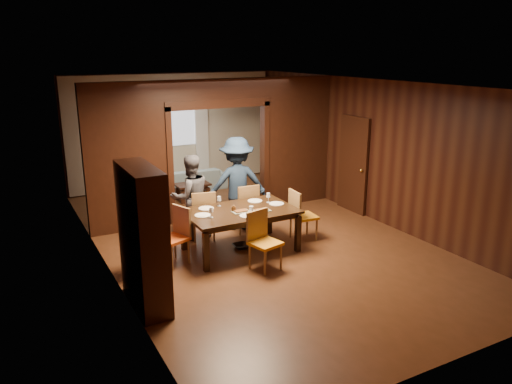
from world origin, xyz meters
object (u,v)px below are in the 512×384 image
person_purple (144,223)px  chair_near (265,241)px  sofa (190,179)px  chair_right (304,215)px  person_navy (237,184)px  person_grey (191,197)px  chair_far_r (245,207)px  coffee_table (193,192)px  chair_far_l (203,215)px  dining_table (241,230)px  chair_left (173,237)px  hutch (143,238)px

person_purple → chair_near: person_purple is taller
sofa → chair_right: chair_right is taller
person_navy → chair_right: 1.49m
person_grey → chair_far_r: (1.06, -0.15, -0.32)m
person_grey → sofa: 3.48m
coffee_table → chair_far_r: chair_far_r is taller
chair_far_l → chair_far_r: same height
person_purple → sofa: person_purple is taller
person_grey → chair_far_r: 1.11m
person_grey → coffee_table: person_grey is taller
person_grey → dining_table: size_ratio=0.84×
dining_table → person_purple: bearing=-178.3°
coffee_table → chair_near: (-0.37, -4.22, 0.28)m
sofa → chair_left: chair_left is taller
chair_right → person_navy: bearing=40.1°
person_purple → hutch: (-0.31, -1.06, 0.17)m
coffee_table → chair_far_l: 2.61m
sofa → hutch: (-2.69, -5.35, 0.73)m
sofa → coffee_table: sofa is taller
sofa → hutch: hutch is taller
person_purple → chair_right: (3.02, -0.02, -0.35)m
chair_right → hutch: size_ratio=0.48×
chair_left → chair_near: (1.25, -0.90, 0.00)m
dining_table → coffee_table: size_ratio=2.40×
person_navy → person_purple: bearing=41.3°
person_purple → chair_left: size_ratio=1.71×
coffee_table → chair_left: size_ratio=0.82×
person_grey → chair_far_l: bearing=132.5°
dining_table → hutch: (-2.04, -1.11, 0.62)m
person_navy → chair_near: bearing=90.8°
coffee_table → hutch: (-2.41, -4.43, 0.80)m
person_navy → chair_far_r: (0.05, -0.22, -0.44)m
coffee_table → chair_right: bearing=-74.8°
person_navy → chair_left: 2.07m
person_grey → chair_left: size_ratio=1.66×
person_navy → chair_left: person_navy is taller
chair_far_l → hutch: hutch is taller
dining_table → hutch: size_ratio=0.96×
chair_left → chair_far_r: size_ratio=1.00×
chair_far_r → sofa: bearing=-89.3°
person_grey → chair_near: (0.54, -1.91, -0.32)m
person_navy → chair_far_r: bearing=117.7°
person_grey → coffee_table: bearing=-111.4°
chair_near → hutch: (-2.04, -0.21, 0.52)m
person_navy → sofa: person_navy is taller
person_grey → hutch: (-1.50, -2.12, 0.19)m
person_navy → chair_near: person_navy is taller
chair_far_l → dining_table: bearing=127.6°
chair_left → chair_near: bearing=34.3°
sofa → person_grey: bearing=74.7°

